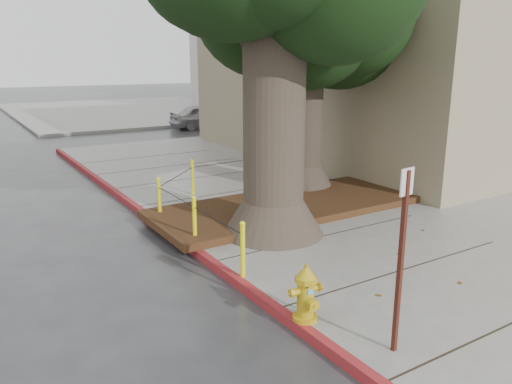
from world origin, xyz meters
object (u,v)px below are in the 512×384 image
car_silver (205,116)px  car_red (239,113)px  signpost (401,252)px  fire_hydrant (306,293)px

car_silver → car_red: 2.36m
car_silver → signpost: bearing=165.5°
signpost → car_silver: size_ratio=0.60×
car_silver → car_red: bearing=-73.3°
signpost → car_silver: bearing=62.9°
fire_hydrant → car_red: size_ratio=0.21×
fire_hydrant → car_red: 22.40m
fire_hydrant → car_silver: bearing=73.7°
signpost → car_silver: (7.66, 20.52, -0.79)m
fire_hydrant → car_red: (10.45, 19.82, 0.10)m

